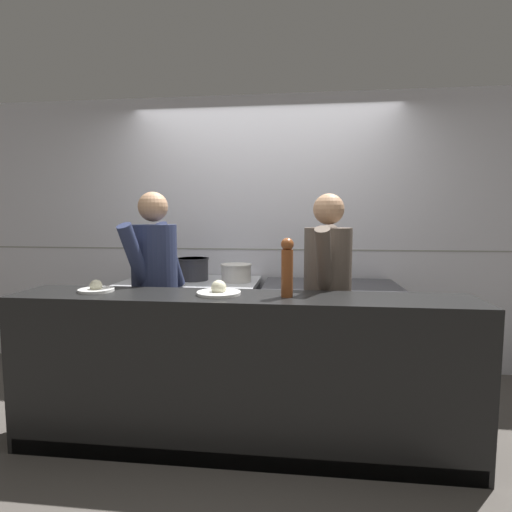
{
  "coord_description": "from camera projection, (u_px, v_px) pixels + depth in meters",
  "views": [
    {
      "loc": [
        0.36,
        -2.55,
        1.46
      ],
      "look_at": [
        -0.01,
        0.6,
        1.15
      ],
      "focal_mm": 28.0,
      "sensor_mm": 36.0,
      "label": 1
    }
  ],
  "objects": [
    {
      "name": "plated_dish_main",
      "position": [
        96.0,
        289.0,
        2.56
      ],
      "size": [
        0.22,
        0.22,
        0.08
      ],
      "color": "white",
      "rests_on": "pass_counter"
    },
    {
      "name": "stock_pot",
      "position": [
        151.0,
        271.0,
        3.63
      ],
      "size": [
        0.26,
        0.26,
        0.14
      ],
      "color": "#2D2D33",
      "rests_on": "oven_range"
    },
    {
      "name": "plated_dish_appetiser",
      "position": [
        219.0,
        291.0,
        2.46
      ],
      "size": [
        0.27,
        0.27,
        0.1
      ],
      "color": "white",
      "rests_on": "pass_counter"
    },
    {
      "name": "pepper_mill",
      "position": [
        287.0,
        266.0,
        2.37
      ],
      "size": [
        0.08,
        0.08,
        0.35
      ],
      "color": "brown",
      "rests_on": "pass_counter"
    },
    {
      "name": "chef_head_cook",
      "position": [
        155.0,
        291.0,
        2.97
      ],
      "size": [
        0.42,
        0.71,
        1.64
      ],
      "rotation": [
        0.0,
        0.0,
        -0.3
      ],
      "color": "black",
      "rests_on": "ground_plane"
    },
    {
      "name": "sauce_pot",
      "position": [
        193.0,
        268.0,
        3.59
      ],
      "size": [
        0.29,
        0.29,
        0.2
      ],
      "color": "#2D2D33",
      "rests_on": "oven_range"
    },
    {
      "name": "pass_counter",
      "position": [
        240.0,
        374.0,
        2.48
      ],
      "size": [
        2.84,
        0.45,
        0.98
      ],
      "color": "black",
      "rests_on": "ground_plane"
    },
    {
      "name": "braising_pot",
      "position": [
        236.0,
        272.0,
        3.51
      ],
      "size": [
        0.28,
        0.28,
        0.15
      ],
      "color": "beige",
      "rests_on": "oven_range"
    },
    {
      "name": "wall_back_tiled",
      "position": [
        265.0,
        234.0,
        3.86
      ],
      "size": [
        8.0,
        0.06,
        2.6
      ],
      "color": "silver",
      "rests_on": "ground_plane"
    },
    {
      "name": "ground_plane",
      "position": [
        247.0,
        433.0,
        2.7
      ],
      "size": [
        14.0,
        14.0,
        0.0
      ],
      "primitive_type": "plane",
      "color": "#4C4742"
    },
    {
      "name": "oven_range",
      "position": [
        192.0,
        329.0,
        3.62
      ],
      "size": [
        1.2,
        0.71,
        0.89
      ],
      "color": "#38383D",
      "rests_on": "ground_plane"
    },
    {
      "name": "prep_counter",
      "position": [
        330.0,
        334.0,
        3.48
      ],
      "size": [
        1.14,
        0.65,
        0.89
      ],
      "color": "#38383D",
      "rests_on": "ground_plane"
    },
    {
      "name": "chef_sous",
      "position": [
        327.0,
        297.0,
        2.8
      ],
      "size": [
        0.39,
        0.71,
        1.62
      ],
      "rotation": [
        0.0,
        0.0,
        -0.19
      ],
      "color": "black",
      "rests_on": "ground_plane"
    }
  ]
}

